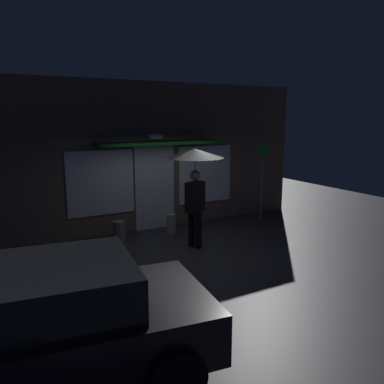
{
  "coord_description": "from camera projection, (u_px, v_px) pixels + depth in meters",
  "views": [
    {
      "loc": [
        -4.04,
        -7.01,
        2.94
      ],
      "look_at": [
        0.08,
        0.31,
        1.3
      ],
      "focal_mm": 36.06,
      "sensor_mm": 36.0,
      "label": 1
    }
  ],
  "objects": [
    {
      "name": "person_with_umbrella",
      "position": [
        195.0,
        168.0,
        8.5
      ],
      "size": [
        1.27,
        1.27,
        2.26
      ],
      "rotation": [
        0.0,
        0.0,
        -2.73
      ],
      "color": "black",
      "rests_on": "ground"
    },
    {
      "name": "sidewalk_bollard_2",
      "position": [
        171.0,
        223.0,
        9.87
      ],
      "size": [
        0.24,
        0.24,
        0.51
      ],
      "primitive_type": "cylinder",
      "color": "#B2A899",
      "rests_on": "ground"
    },
    {
      "name": "building_facade",
      "position": [
        152.0,
        157.0,
        10.14
      ],
      "size": [
        8.96,
        1.0,
        3.83
      ],
      "color": "brown",
      "rests_on": "ground"
    },
    {
      "name": "ground_plane",
      "position": [
        196.0,
        252.0,
        8.51
      ],
      "size": [
        18.0,
        18.0,
        0.0
      ],
      "primitive_type": "plane",
      "color": "#2D2D33"
    },
    {
      "name": "sidewalk_bollard",
      "position": [
        119.0,
        232.0,
        9.14
      ],
      "size": [
        0.29,
        0.29,
        0.52
      ],
      "primitive_type": "cylinder",
      "color": "slate",
      "rests_on": "ground"
    },
    {
      "name": "parked_car",
      "position": [
        30.0,
        327.0,
        4.16
      ],
      "size": [
        4.19,
        2.37,
        1.38
      ],
      "rotation": [
        0.0,
        0.0,
        -0.13
      ],
      "color": "black",
      "rests_on": "ground"
    },
    {
      "name": "street_sign_post",
      "position": [
        262.0,
        176.0,
        10.82
      ],
      "size": [
        0.4,
        0.07,
        2.3
      ],
      "color": "#595B60",
      "rests_on": "ground"
    }
  ]
}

